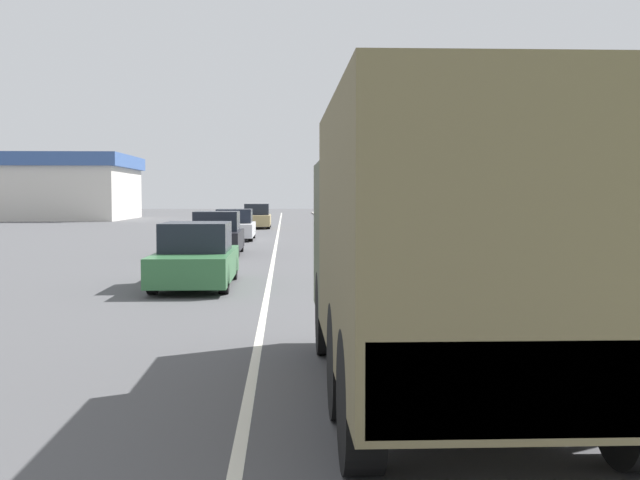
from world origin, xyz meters
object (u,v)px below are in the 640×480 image
at_px(car_second_ahead, 217,235).
at_px(car_nearest_ahead, 196,257).
at_px(car_fourth_ahead, 257,217).
at_px(pickup_truck, 637,255).
at_px(car_third_ahead, 235,226).
at_px(military_truck, 445,240).

bearing_deg(car_second_ahead, car_nearest_ahead, -87.91).
height_order(car_fourth_ahead, pickup_truck, pickup_truck).
relative_size(car_second_ahead, car_fourth_ahead, 0.96).
xyz_separation_m(car_third_ahead, pickup_truck, (9.60, -22.18, 0.22)).
bearing_deg(car_fourth_ahead, car_nearest_ahead, -90.45).
xyz_separation_m(car_third_ahead, car_fourth_ahead, (0.59, 13.64, 0.04)).
height_order(military_truck, car_nearest_ahead, military_truck).
relative_size(car_nearest_ahead, car_second_ahead, 1.08).
distance_m(car_fourth_ahead, pickup_truck, 36.94).
bearing_deg(pickup_truck, car_fourth_ahead, 104.11).
height_order(car_nearest_ahead, car_second_ahead, car_second_ahead).
xyz_separation_m(car_nearest_ahead, car_fourth_ahead, (0.26, 33.25, 0.04)).
relative_size(military_truck, car_nearest_ahead, 1.48).
relative_size(car_nearest_ahead, pickup_truck, 0.88).
bearing_deg(car_third_ahead, military_truck, -82.45).
height_order(car_second_ahead, pickup_truck, pickup_truck).
distance_m(car_second_ahead, car_fourth_ahead, 23.15).
height_order(car_nearest_ahead, car_third_ahead, car_nearest_ahead).
relative_size(car_second_ahead, car_third_ahead, 0.94).
bearing_deg(car_fourth_ahead, car_third_ahead, -92.48).
height_order(car_third_ahead, pickup_truck, pickup_truck).
xyz_separation_m(car_nearest_ahead, car_third_ahead, (-0.33, 19.61, -0.01)).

